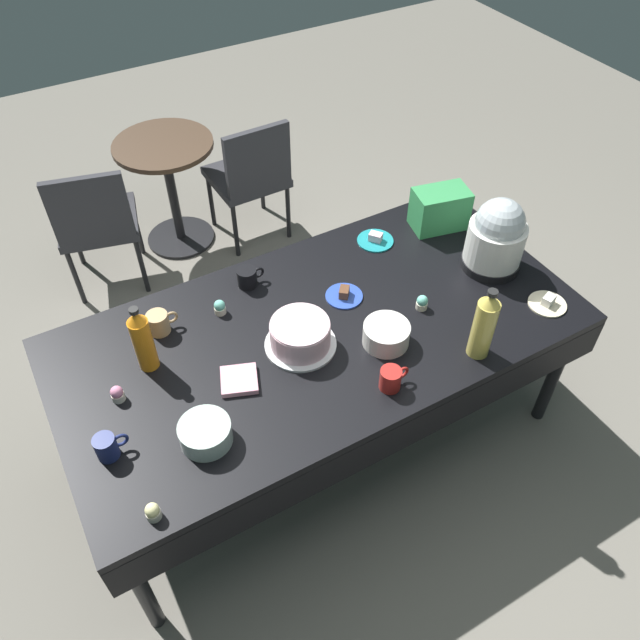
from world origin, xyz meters
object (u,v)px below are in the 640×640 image
coffee_mug_navy (107,447)px  soda_carton (440,209)px  cupcake_rose (422,303)px  coffee_mug_red (391,379)px  soda_bottle_orange_juice (142,340)px  ceramic_snack_bowl (386,334)px  dessert_plate_cream (548,303)px  glass_salad_bowl (205,433)px  cupcake_mint (117,394)px  coffee_mug_black (248,277)px  cupcake_cocoa (220,307)px  cupcake_lemon (153,512)px  frosted_layer_cake (300,335)px  maroon_chair_right (251,173)px  potluck_table (320,338)px  dessert_plate_cobalt (344,295)px  round_cafe_table (169,175)px  maroon_chair_left (96,220)px  soda_bottle_ginger_ale (484,325)px  slow_cooker (496,237)px  coffee_mug_tan (159,323)px  dessert_plate_teal (375,240)px

coffee_mug_navy → soda_carton: bearing=15.2°
cupcake_rose → coffee_mug_red: coffee_mug_red is taller
coffee_mug_red → soda_bottle_orange_juice: bearing=143.8°
ceramic_snack_bowl → dessert_plate_cream: (0.73, -0.17, -0.03)m
glass_salad_bowl → coffee_mug_red: bearing=-9.9°
cupcake_mint → soda_bottle_orange_juice: (0.16, 0.11, 0.11)m
coffee_mug_red → coffee_mug_black: coffee_mug_red is taller
glass_salad_bowl → cupcake_cocoa: (0.30, 0.57, -0.01)m
cupcake_lemon → cupcake_cocoa: bearing=53.5°
frosted_layer_cake → glass_salad_bowl: frosted_layer_cake is taller
maroon_chair_right → potluck_table: bearing=-104.3°
cupcake_mint → coffee_mug_red: 1.03m
soda_carton → dessert_plate_cobalt: bearing=-150.3°
glass_salad_bowl → round_cafe_table: glass_salad_bowl is taller
potluck_table → glass_salad_bowl: bearing=-156.1°
coffee_mug_navy → maroon_chair_left: bearing=77.9°
dessert_plate_cobalt → soda_bottle_orange_juice: 0.88m
cupcake_cocoa → soda_bottle_ginger_ale: soda_bottle_ginger_ale is taller
glass_salad_bowl → cupcake_cocoa: glass_salad_bowl is taller
glass_salad_bowl → soda_bottle_ginger_ale: bearing=-7.7°
soda_bottle_ginger_ale → soda_carton: soda_bottle_ginger_ale is taller
cupcake_lemon → soda_bottle_orange_juice: size_ratio=0.22×
ceramic_snack_bowl → coffee_mug_red: same height
slow_cooker → soda_bottle_orange_juice: (-1.57, 0.20, -0.02)m
cupcake_lemon → soda_bottle_orange_juice: (0.20, 0.63, 0.11)m
cupcake_rose → coffee_mug_navy: size_ratio=0.56×
ceramic_snack_bowl → coffee_mug_tan: 0.93m
soda_bottle_orange_juice → glass_salad_bowl: bearing=-82.1°
cupcake_rose → round_cafe_table: cupcake_rose is taller
potluck_table → coffee_mug_black: (-0.15, 0.40, 0.11)m
cupcake_lemon → cupcake_cocoa: same height
dessert_plate_cobalt → soda_bottle_ginger_ale: 0.64m
coffee_mug_black → round_cafe_table: (0.10, 1.40, -0.30)m
glass_salad_bowl → dessert_plate_cobalt: glass_salad_bowl is taller
dessert_plate_teal → cupcake_cocoa: 0.85m
soda_carton → cupcake_rose: bearing=-121.3°
round_cafe_table → potluck_table: bearing=-88.4°
glass_salad_bowl → ceramic_snack_bowl: 0.82m
cupcake_cocoa → cupcake_rose: bearing=-27.7°
ceramic_snack_bowl → round_cafe_table: size_ratio=0.27×
cupcake_lemon → soda_carton: soda_carton is taller
soda_bottle_ginger_ale → soda_bottle_orange_juice: soda_bottle_ginger_ale is taller
dessert_plate_teal → cupcake_rose: bearing=-99.1°
cupcake_mint → soda_carton: soda_carton is taller
cupcake_rose → soda_bottle_ginger_ale: size_ratio=0.20×
coffee_mug_red → round_cafe_table: (-0.13, 2.20, -0.30)m
glass_salad_bowl → soda_bottle_ginger_ale: size_ratio=0.56×
slow_cooker → soda_bottle_ginger_ale: bearing=-135.3°
soda_bottle_orange_juice → maroon_chair_right: 1.83m
coffee_mug_red → maroon_chair_right: bearing=80.8°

